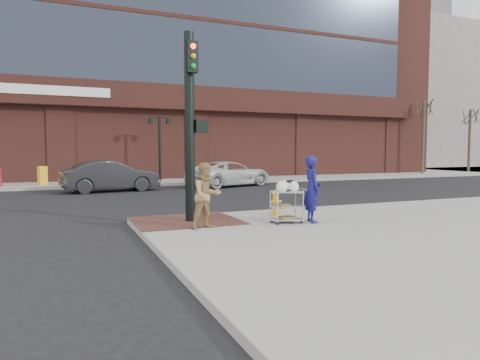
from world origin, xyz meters
name	(u,v)px	position (x,y,z in m)	size (l,w,h in m)	color
ground	(218,230)	(0.00, 0.00, 0.00)	(220.00, 220.00, 0.00)	black
sidewalk_far	(226,169)	(12.50, 32.00, 0.07)	(65.00, 36.00, 0.15)	#989690
brick_curb_ramp	(186,221)	(-0.60, 0.90, 0.16)	(2.80, 2.40, 0.01)	#4A2823
bank_building	(155,22)	(5.00, 31.00, 14.15)	(42.00, 26.00, 28.00)	brown
filler_block	(391,101)	(40.00, 38.00, 9.00)	(14.00, 20.00, 18.00)	slate
bare_tree_a	(424,99)	(24.00, 16.50, 6.27)	(1.80, 1.80, 7.20)	#382B21
bare_tree_b	(471,108)	(30.00, 17.00, 5.79)	(1.80, 1.80, 6.70)	#382B21
lamp_post	(160,141)	(2.00, 16.00, 2.62)	(1.32, 0.22, 4.00)	black
traffic_signal_pole	(191,121)	(-0.48, 0.77, 2.83)	(0.61, 0.51, 5.00)	black
woman_blue	(312,189)	(2.42, -0.62, 1.04)	(0.65, 0.42, 1.77)	navy
pedestrian_tan	(207,196)	(-0.43, -0.38, 0.96)	(0.78, 0.61, 1.61)	#A3804C
sedan_dark	(111,176)	(-1.38, 11.85, 0.77)	(1.63, 4.67, 1.54)	black
minivan_white	(229,174)	(5.21, 12.48, 0.71)	(2.37, 5.13, 1.43)	silver
utility_cart	(287,204)	(1.75, -0.46, 0.66)	(0.93, 0.74, 1.13)	#949398
fire_hydrant	(276,202)	(2.11, 0.85, 0.53)	(0.35, 0.25, 0.75)	orange
newsbox_yellow	(42,176)	(-4.61, 15.66, 0.66)	(0.43, 0.39, 1.03)	yellow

